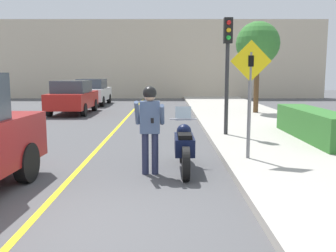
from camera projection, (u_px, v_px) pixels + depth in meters
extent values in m
plane|color=#4C4C4F|center=(73.00, 224.00, 5.18)|extent=(80.00, 80.00, 0.00)
cube|color=#ADA89E|center=(310.00, 155.00, 9.13)|extent=(4.40, 44.00, 0.16)
cube|color=yellow|center=(104.00, 143.00, 11.12)|extent=(0.12, 36.00, 0.01)
cube|color=beige|center=(152.00, 60.00, 30.48)|extent=(28.00, 1.20, 6.26)
cylinder|color=black|center=(186.00, 164.00, 7.22)|extent=(0.14, 0.67, 0.67)
cylinder|color=black|center=(183.00, 148.00, 8.75)|extent=(0.14, 0.67, 0.67)
cube|color=#0C1433|center=(185.00, 144.00, 7.95)|extent=(0.40, 1.06, 0.36)
sphere|color=#0C1433|center=(184.00, 131.00, 8.06)|extent=(0.32, 0.32, 0.32)
cube|color=black|center=(185.00, 136.00, 7.68)|extent=(0.28, 0.48, 0.10)
cylinder|color=silver|center=(184.00, 119.00, 8.41)|extent=(0.62, 0.03, 0.03)
cube|color=silver|center=(184.00, 113.00, 8.46)|extent=(0.36, 0.12, 0.31)
cylinder|color=#282D4C|center=(146.00, 154.00, 7.68)|extent=(0.14, 0.14, 0.86)
cylinder|color=#282D4C|center=(156.00, 154.00, 7.68)|extent=(0.14, 0.14, 0.86)
cube|color=slate|center=(150.00, 117.00, 7.57)|extent=(0.40, 0.22, 0.66)
cylinder|color=slate|center=(138.00, 113.00, 7.46)|extent=(0.09, 0.39, 0.51)
cylinder|color=slate|center=(163.00, 115.00, 7.44)|extent=(0.09, 0.46, 0.46)
sphere|color=tan|center=(150.00, 96.00, 7.51)|extent=(0.24, 0.24, 0.24)
sphere|color=black|center=(150.00, 93.00, 7.50)|extent=(0.28, 0.28, 0.28)
cube|color=black|center=(153.00, 121.00, 7.30)|extent=(0.06, 0.05, 0.11)
cylinder|color=black|center=(27.00, 163.00, 7.12)|extent=(0.26, 0.77, 0.76)
cylinder|color=slate|center=(250.00, 106.00, 8.33)|extent=(0.08, 0.08, 2.36)
cube|color=yellow|center=(251.00, 61.00, 8.17)|extent=(0.91, 0.02, 0.91)
cube|color=black|center=(252.00, 61.00, 8.15)|extent=(0.12, 0.01, 0.24)
cylinder|color=#2D2D30|center=(227.00, 77.00, 11.51)|extent=(0.12, 0.12, 3.56)
cube|color=black|center=(229.00, 31.00, 11.29)|extent=(0.26, 0.22, 0.76)
sphere|color=red|center=(229.00, 23.00, 11.14)|extent=(0.14, 0.14, 0.14)
sphere|color=gold|center=(229.00, 30.00, 11.17)|extent=(0.14, 0.14, 0.14)
sphere|color=green|center=(229.00, 38.00, 11.20)|extent=(0.14, 0.14, 0.14)
cube|color=#33702D|center=(314.00, 124.00, 10.92)|extent=(0.90, 4.35, 0.84)
cylinder|color=brown|center=(257.00, 86.00, 18.01)|extent=(0.24, 0.24, 2.57)
sphere|color=#387A33|center=(258.00, 43.00, 17.72)|extent=(2.07, 2.07, 2.07)
cylinder|color=black|center=(65.00, 105.00, 20.40)|extent=(0.22, 0.64, 0.64)
cylinder|color=black|center=(95.00, 105.00, 20.39)|extent=(0.22, 0.64, 0.64)
cylinder|color=black|center=(50.00, 110.00, 17.82)|extent=(0.22, 0.64, 0.64)
cylinder|color=black|center=(84.00, 110.00, 17.82)|extent=(0.22, 0.64, 0.64)
cube|color=#B21E19|center=(74.00, 100.00, 19.05)|extent=(1.80, 4.20, 0.76)
cube|color=#38424C|center=(72.00, 87.00, 18.79)|extent=(1.58, 2.18, 0.60)
cylinder|color=black|center=(85.00, 99.00, 25.57)|extent=(0.22, 0.64, 0.64)
cylinder|color=black|center=(109.00, 99.00, 25.57)|extent=(0.22, 0.64, 0.64)
cylinder|color=black|center=(76.00, 101.00, 23.00)|extent=(0.22, 0.64, 0.64)
cylinder|color=black|center=(103.00, 101.00, 22.99)|extent=(0.22, 0.64, 0.64)
cube|color=white|center=(93.00, 94.00, 24.23)|extent=(1.80, 4.20, 0.76)
cube|color=#38424C|center=(93.00, 84.00, 23.97)|extent=(1.58, 2.18, 0.60)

